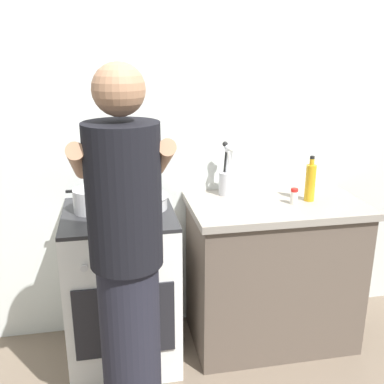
% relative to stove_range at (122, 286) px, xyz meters
% --- Properties ---
extents(ground, '(6.00, 6.00, 0.00)m').
position_rel_stove_range_xyz_m(ground, '(0.35, -0.15, -0.45)').
color(ground, '#6B5B4C').
extents(back_wall, '(3.20, 0.10, 2.50)m').
position_rel_stove_range_xyz_m(back_wall, '(0.55, 0.35, 0.80)').
color(back_wall, silver).
rests_on(back_wall, ground).
extents(countertop, '(1.00, 0.60, 0.90)m').
position_rel_stove_range_xyz_m(countertop, '(0.90, 0.00, 0.00)').
color(countertop, brown).
rests_on(countertop, ground).
extents(stove_range, '(0.60, 0.62, 0.90)m').
position_rel_stove_range_xyz_m(stove_range, '(0.00, 0.00, 0.00)').
color(stove_range, white).
rests_on(stove_range, ground).
extents(pot, '(0.26, 0.19, 0.13)m').
position_rel_stove_range_xyz_m(pot, '(-0.14, 0.05, 0.51)').
color(pot, '#B2B2B7').
rests_on(pot, stove_range).
extents(mixing_bowl, '(0.28, 0.28, 0.08)m').
position_rel_stove_range_xyz_m(mixing_bowl, '(0.14, 0.04, 0.49)').
color(mixing_bowl, '#B7B7BC').
rests_on(mixing_bowl, stove_range).
extents(utensil_crock, '(0.10, 0.10, 0.32)m').
position_rel_stove_range_xyz_m(utensil_crock, '(0.66, 0.19, 0.55)').
color(utensil_crock, silver).
rests_on(utensil_crock, countertop).
extents(spice_bottle, '(0.04, 0.04, 0.09)m').
position_rel_stove_range_xyz_m(spice_bottle, '(0.99, -0.04, 0.49)').
color(spice_bottle, silver).
rests_on(spice_bottle, countertop).
extents(oil_bottle, '(0.06, 0.06, 0.26)m').
position_rel_stove_range_xyz_m(oil_bottle, '(1.10, -0.01, 0.56)').
color(oil_bottle, gold).
rests_on(oil_bottle, countertop).
extents(person, '(0.41, 0.50, 1.70)m').
position_rel_stove_range_xyz_m(person, '(0.02, -0.60, 0.41)').
color(person, black).
rests_on(person, ground).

